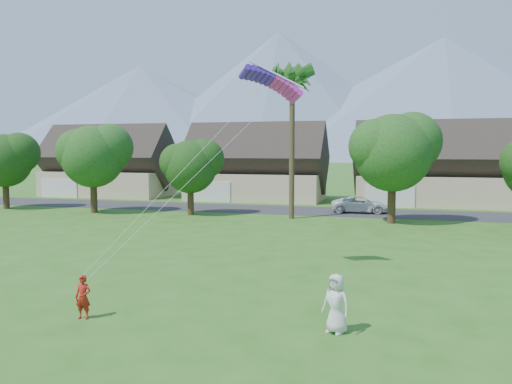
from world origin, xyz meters
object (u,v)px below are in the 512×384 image
(kite_flyer, at_px, (83,297))
(parafoil_kite, at_px, (272,80))
(parked_car, at_px, (360,205))
(watcher, at_px, (336,303))

(kite_flyer, xyz_separation_m, parafoil_kite, (4.71, 7.83, 8.11))
(kite_flyer, xyz_separation_m, parked_car, (7.31, 31.49, -0.03))
(parked_car, height_order, parafoil_kite, parafoil_kite)
(parked_car, distance_m, parafoil_kite, 25.15)
(kite_flyer, relative_size, watcher, 0.80)
(kite_flyer, bearing_deg, watcher, 0.92)
(kite_flyer, relative_size, parked_car, 0.29)
(kite_flyer, distance_m, parked_car, 32.33)
(kite_flyer, height_order, parked_car, kite_flyer)
(kite_flyer, height_order, watcher, watcher)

